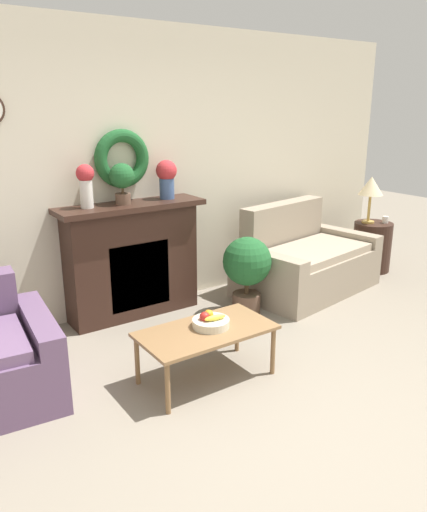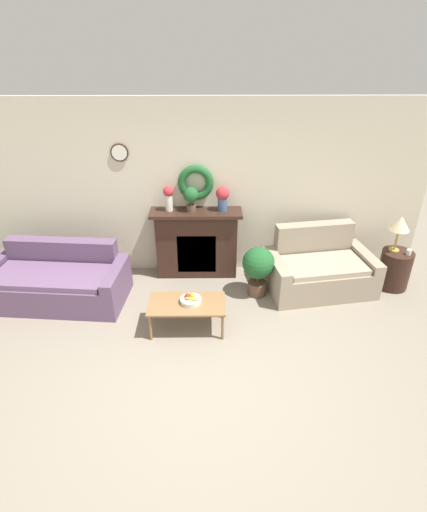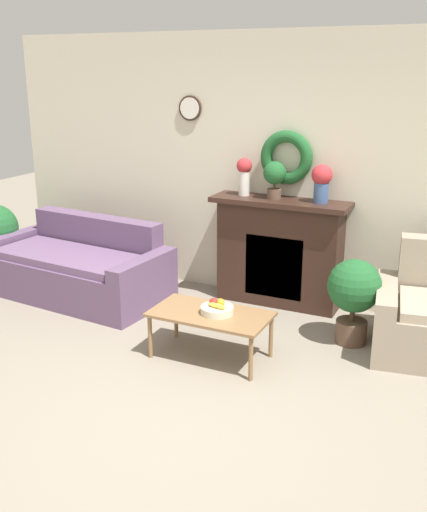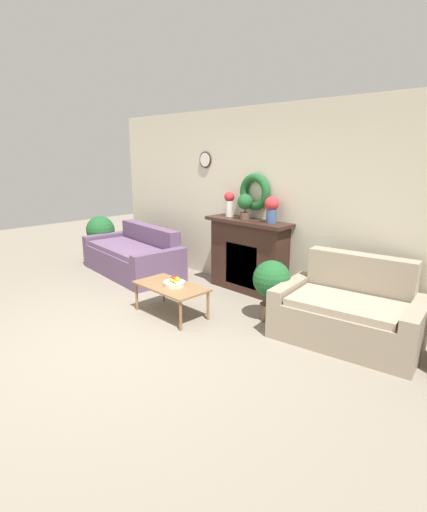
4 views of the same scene
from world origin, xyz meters
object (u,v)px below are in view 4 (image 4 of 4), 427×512
(coffee_table, at_px, (171,288))
(couch_left, at_px, (134,257))
(fireplace, at_px, (248,256))
(vase_on_mantel_left, at_px, (229,202))
(vase_on_mantel_right, at_px, (272,208))
(potted_plant_floor_by_couch, at_px, (101,233))
(loveseat_right, at_px, (349,313))
(potted_plant_floor_by_loveseat, at_px, (272,284))
(potted_plant_on_mantel, at_px, (245,204))
(fruit_bowl, at_px, (174,283))

(coffee_table, bearing_deg, couch_left, 159.64)
(fireplace, xyz_separation_m, vase_on_mantel_left, (-0.40, 0.01, 0.77))
(couch_left, bearing_deg, vase_on_mantel_right, 21.11)
(fireplace, bearing_deg, vase_on_mantel_right, 0.79)
(couch_left, height_order, potted_plant_floor_by_couch, potted_plant_floor_by_couch)
(fireplace, relative_size, coffee_table, 1.40)
(loveseat_right, bearing_deg, vase_on_mantel_right, 154.32)
(fireplace, bearing_deg, couch_left, -160.99)
(couch_left, height_order, vase_on_mantel_right, vase_on_mantel_right)
(potted_plant_floor_by_loveseat, bearing_deg, couch_left, -178.38)
(couch_left, relative_size, potted_plant_on_mantel, 5.53)
(coffee_table, height_order, fruit_bowl, fruit_bowl)
(coffee_table, bearing_deg, potted_plant_floor_by_loveseat, 38.46)
(fireplace, relative_size, couch_left, 0.68)
(loveseat_right, distance_m, fruit_bowl, 2.13)
(fruit_bowl, xyz_separation_m, vase_on_mantel_right, (0.44, 1.39, 0.87))
(coffee_table, relative_size, potted_plant_floor_by_couch, 1.15)
(coffee_table, xyz_separation_m, vase_on_mantel_right, (0.49, 1.41, 0.95))
(vase_on_mantel_left, height_order, vase_on_mantel_right, vase_on_mantel_left)
(potted_plant_floor_by_couch, bearing_deg, fruit_bowl, -13.30)
(loveseat_right, height_order, coffee_table, loveseat_right)
(coffee_table, xyz_separation_m, vase_on_mantel_left, (-0.31, 1.41, 0.96))
(vase_on_mantel_right, distance_m, potted_plant_floor_by_couch, 3.76)
(fireplace, relative_size, potted_plant_floor_by_couch, 1.61)
(potted_plant_on_mantel, height_order, potted_plant_floor_by_loveseat, potted_plant_on_mantel)
(coffee_table, xyz_separation_m, potted_plant_on_mantel, (0.03, 1.39, 0.96))
(loveseat_right, bearing_deg, potted_plant_floor_by_couch, 173.23)
(vase_on_mantel_right, height_order, potted_plant_floor_by_loveseat, vase_on_mantel_right)
(couch_left, relative_size, fruit_bowl, 7.47)
(vase_on_mantel_left, bearing_deg, potted_plant_floor_by_loveseat, -25.24)
(potted_plant_floor_by_couch, distance_m, potted_plant_floor_by_loveseat, 4.13)
(potted_plant_floor_by_couch, xyz_separation_m, potted_plant_floor_by_loveseat, (4.13, 0.02, -0.06))
(couch_left, xyz_separation_m, coffee_table, (1.92, -0.71, 0.07))
(couch_left, bearing_deg, loveseat_right, 8.89)
(couch_left, height_order, vase_on_mantel_left, vase_on_mantel_left)
(loveseat_right, bearing_deg, fruit_bowl, -162.26)
(loveseat_right, xyz_separation_m, coffee_table, (-1.95, -0.98, 0.05))
(loveseat_right, bearing_deg, vase_on_mantel_left, 160.02)
(fruit_bowl, relative_size, potted_plant_floor_by_couch, 0.32)
(loveseat_right, height_order, potted_plant_floor_by_loveseat, loveseat_right)
(potted_plant_floor_by_loveseat, bearing_deg, potted_plant_on_mantel, 148.57)
(vase_on_mantel_left, bearing_deg, fireplace, -0.78)
(potted_plant_on_mantel, distance_m, potted_plant_floor_by_loveseat, 1.42)
(vase_on_mantel_left, height_order, potted_plant_on_mantel, vase_on_mantel_left)
(coffee_table, relative_size, fruit_bowl, 3.61)
(vase_on_mantel_right, relative_size, potted_plant_on_mantel, 0.99)
(potted_plant_floor_by_couch, bearing_deg, vase_on_mantel_left, 12.79)
(potted_plant_on_mantel, xyz_separation_m, potted_plant_floor_by_loveseat, (0.98, -0.60, -0.85))
(couch_left, xyz_separation_m, vase_on_mantel_left, (1.61, 0.70, 1.03))
(loveseat_right, relative_size, potted_plant_floor_by_couch, 1.94)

